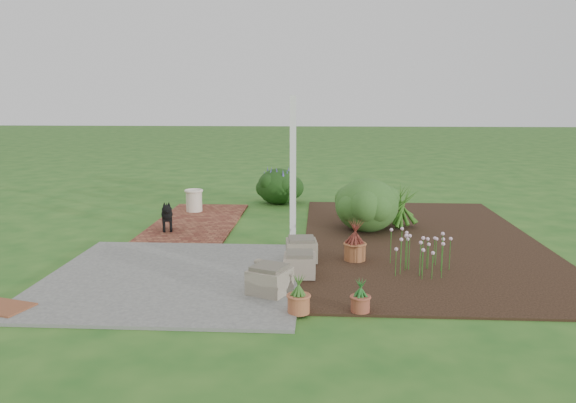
# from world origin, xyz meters

# --- Properties ---
(ground) EXTENTS (80.00, 80.00, 0.00)m
(ground) POSITION_xyz_m (0.00, 0.00, 0.00)
(ground) COLOR #235A1C
(ground) RESTS_ON ground
(concrete_patio) EXTENTS (3.50, 3.50, 0.04)m
(concrete_patio) POSITION_xyz_m (-1.25, -1.75, 0.02)
(concrete_patio) COLOR #5B5B58
(concrete_patio) RESTS_ON ground
(brick_path) EXTENTS (1.60, 3.50, 0.04)m
(brick_path) POSITION_xyz_m (-1.70, 1.75, 0.02)
(brick_path) COLOR maroon
(brick_path) RESTS_ON ground
(garden_bed) EXTENTS (4.00, 7.00, 0.03)m
(garden_bed) POSITION_xyz_m (2.50, 0.50, 0.01)
(garden_bed) COLOR black
(garden_bed) RESTS_ON ground
(veranda_post) EXTENTS (0.10, 0.10, 2.50)m
(veranda_post) POSITION_xyz_m (0.30, 0.10, 1.25)
(veranda_post) COLOR white
(veranda_post) RESTS_ON ground
(stone_trough_near) EXTENTS (0.44, 0.44, 0.29)m
(stone_trough_near) POSITION_xyz_m (0.48, -1.64, 0.18)
(stone_trough_near) COLOR gray
(stone_trough_near) RESTS_ON concrete_patio
(stone_trough_mid) EXTENTS (0.60, 0.60, 0.31)m
(stone_trough_mid) POSITION_xyz_m (0.13, -2.35, 0.19)
(stone_trough_mid) COLOR gray
(stone_trough_mid) RESTS_ON concrete_patio
(stone_trough_far) EXTENTS (0.50, 0.50, 0.30)m
(stone_trough_far) POSITION_xyz_m (0.48, -0.89, 0.19)
(stone_trough_far) COLOR gray
(stone_trough_far) RESTS_ON concrete_patio
(coir_doormat) EXTENTS (0.80, 0.63, 0.02)m
(coir_doormat) POSITION_xyz_m (-2.98, -3.05, 0.05)
(coir_doormat) COLOR brown
(coir_doormat) RESTS_ON concrete_patio
(black_dog) EXTENTS (0.29, 0.60, 0.53)m
(black_dog) POSITION_xyz_m (-2.05, 0.85, 0.35)
(black_dog) COLOR black
(black_dog) RESTS_ON brick_path
(cream_ceramic_urn) EXTENTS (0.43, 0.43, 0.46)m
(cream_ceramic_urn) POSITION_xyz_m (-1.97, 2.68, 0.27)
(cream_ceramic_urn) COLOR beige
(cream_ceramic_urn) RESTS_ON brick_path
(evergreen_shrub) EXTENTS (1.30, 1.30, 0.99)m
(evergreen_shrub) POSITION_xyz_m (1.62, 1.19, 0.53)
(evergreen_shrub) COLOR #0F3714
(evergreen_shrub) RESTS_ON garden_bed
(agapanthus_clump_back) EXTENTS (1.17, 1.17, 0.96)m
(agapanthus_clump_back) POSITION_xyz_m (2.22, 1.47, 0.51)
(agapanthus_clump_back) COLOR #133D0E
(agapanthus_clump_back) RESTS_ON garden_bed
(agapanthus_clump_front) EXTENTS (1.16, 1.16, 0.88)m
(agapanthus_clump_front) POSITION_xyz_m (1.66, 2.24, 0.47)
(agapanthus_clump_front) COLOR #1A3F0D
(agapanthus_clump_front) RESTS_ON garden_bed
(pink_flower_patch) EXTENTS (1.17, 1.17, 0.59)m
(pink_flower_patch) POSITION_xyz_m (2.20, -1.29, 0.33)
(pink_flower_patch) COLOR #113D0F
(pink_flower_patch) RESTS_ON garden_bed
(terracotta_pot_bronze) EXTENTS (0.34, 0.34, 0.26)m
(terracotta_pot_bronze) POSITION_xyz_m (1.29, -0.80, 0.16)
(terracotta_pot_bronze) COLOR #945732
(terracotta_pot_bronze) RESTS_ON garden_bed
(terracotta_pot_small_left) EXTENTS (0.22, 0.22, 0.18)m
(terracotta_pot_small_left) POSITION_xyz_m (1.23, -2.89, 0.12)
(terracotta_pot_small_left) COLOR brown
(terracotta_pot_small_left) RESTS_ON garden_bed
(terracotta_pot_small_right) EXTENTS (0.31, 0.31, 0.21)m
(terracotta_pot_small_right) POSITION_xyz_m (0.52, -2.98, 0.14)
(terracotta_pot_small_right) COLOR #A55938
(terracotta_pot_small_right) RESTS_ON garden_bed
(purple_flowering_bush) EXTENTS (1.33, 1.33, 0.85)m
(purple_flowering_bush) POSITION_xyz_m (-0.22, 3.92, 0.43)
(purple_flowering_bush) COLOR black
(purple_flowering_bush) RESTS_ON ground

